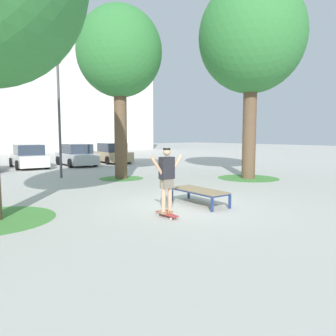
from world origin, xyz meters
name	(u,v)px	position (x,y,z in m)	size (l,w,h in m)	color
ground_plane	(183,206)	(0.00, 0.00, 0.00)	(120.00, 120.00, 0.00)	#B7B5AD
building_facade	(6,87)	(3.12, 33.47, 7.60)	(38.78, 4.00, 15.19)	silver
skate_box	(199,191)	(0.54, -0.17, 0.41)	(0.86, 1.94, 0.46)	navy
skateboard	(167,214)	(-1.18, -0.71, 0.08)	(0.25, 0.81, 0.09)	#B23333
skater	(167,176)	(-1.18, -0.70, 1.07)	(1.00, 0.30, 1.69)	tan
tree_near_right	(252,38)	(6.66, 2.58, 6.65)	(4.98, 4.98, 9.32)	brown
grass_patch_near_right	(248,178)	(6.66, 2.58, 0.00)	(2.96, 2.96, 0.01)	#47893D
tree_mid_back	(119,54)	(1.79, 6.43, 5.90)	(3.99, 3.99, 8.09)	brown
grass_patch_mid_back	(121,178)	(1.79, 6.43, 0.00)	(2.13, 2.13, 0.01)	#47893D
car_white	(29,157)	(-0.11, 14.69, 0.69)	(2.25, 4.36, 1.50)	silver
car_silver	(76,156)	(2.91, 14.19, 0.69)	(2.16, 4.32, 1.50)	#B7BABF
car_tan	(112,154)	(5.93, 14.66, 0.69)	(2.23, 4.35, 1.50)	tan
light_post	(59,99)	(-0.36, 8.57, 3.83)	(0.36, 0.36, 5.83)	#4C4C51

